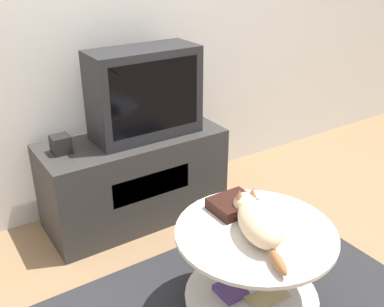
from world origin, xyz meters
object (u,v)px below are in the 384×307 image
(dvd_box, at_px, (233,205))
(tv, at_px, (145,93))
(speaker, at_px, (61,144))
(cat, at_px, (258,221))

(dvd_box, bearing_deg, tv, 88.18)
(speaker, bearing_deg, cat, -68.48)
(tv, bearing_deg, cat, -93.45)
(dvd_box, bearing_deg, speaker, 117.72)
(cat, bearing_deg, tv, 17.38)
(speaker, bearing_deg, tv, -4.11)
(tv, distance_m, dvd_box, 0.96)
(speaker, height_order, dvd_box, speaker)
(tv, xyz_separation_m, dvd_box, (-0.03, -0.91, -0.30))
(tv, relative_size, dvd_box, 3.21)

